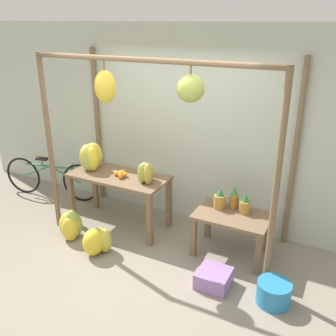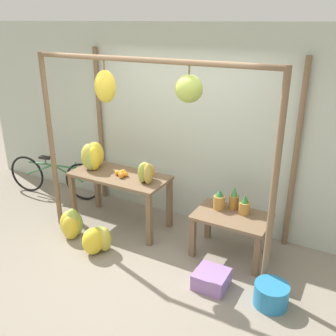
{
  "view_description": "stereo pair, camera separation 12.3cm",
  "coord_description": "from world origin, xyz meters",
  "px_view_note": "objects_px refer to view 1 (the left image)",
  "views": [
    {
      "loc": [
        2.12,
        -3.15,
        2.82
      ],
      "look_at": [
        0.07,
        0.83,
        1.04
      ],
      "focal_mm": 40.0,
      "sensor_mm": 36.0,
      "label": 1
    },
    {
      "loc": [
        2.23,
        -3.09,
        2.82
      ],
      "look_at": [
        0.07,
        0.83,
        1.04
      ],
      "focal_mm": 40.0,
      "sensor_mm": 36.0,
      "label": 2
    }
  ],
  "objects_px": {
    "pineapple_cluster": "(232,201)",
    "banana_pile_on_table": "(91,157)",
    "banana_pile_ground_right": "(98,241)",
    "parked_bicycle": "(51,178)",
    "papaya_pile": "(146,173)",
    "banana_pile_ground_left": "(71,226)",
    "blue_bucket": "(274,293)",
    "orange_pile": "(121,174)",
    "fruit_crate_white": "(214,278)"
  },
  "relations": [
    {
      "from": "orange_pile",
      "to": "banana_pile_ground_right",
      "type": "relative_size",
      "value": 0.48
    },
    {
      "from": "banana_pile_on_table",
      "to": "banana_pile_ground_left",
      "type": "relative_size",
      "value": 1.0
    },
    {
      "from": "banana_pile_ground_left",
      "to": "papaya_pile",
      "type": "xyz_separation_m",
      "value": [
        0.86,
        0.58,
        0.73
      ]
    },
    {
      "from": "pineapple_cluster",
      "to": "blue_bucket",
      "type": "relative_size",
      "value": 1.28
    },
    {
      "from": "banana_pile_on_table",
      "to": "fruit_crate_white",
      "type": "height_order",
      "value": "banana_pile_on_table"
    },
    {
      "from": "banana_pile_on_table",
      "to": "pineapple_cluster",
      "type": "relative_size",
      "value": 0.94
    },
    {
      "from": "orange_pile",
      "to": "banana_pile_on_table",
      "type": "bearing_deg",
      "value": 177.18
    },
    {
      "from": "parked_bicycle",
      "to": "orange_pile",
      "type": "bearing_deg",
      "value": -9.62
    },
    {
      "from": "banana_pile_ground_left",
      "to": "fruit_crate_white",
      "type": "bearing_deg",
      "value": -1.25
    },
    {
      "from": "fruit_crate_white",
      "to": "orange_pile",
      "type": "bearing_deg",
      "value": 158.97
    },
    {
      "from": "banana_pile_ground_left",
      "to": "blue_bucket",
      "type": "height_order",
      "value": "banana_pile_ground_left"
    },
    {
      "from": "banana_pile_ground_left",
      "to": "papaya_pile",
      "type": "height_order",
      "value": "papaya_pile"
    },
    {
      "from": "banana_pile_on_table",
      "to": "blue_bucket",
      "type": "xyz_separation_m",
      "value": [
        2.84,
        -0.63,
        -0.85
      ]
    },
    {
      "from": "banana_pile_ground_left",
      "to": "banana_pile_ground_right",
      "type": "distance_m",
      "value": 0.56
    },
    {
      "from": "banana_pile_on_table",
      "to": "pineapple_cluster",
      "type": "xyz_separation_m",
      "value": [
        2.08,
        0.15,
        -0.29
      ]
    },
    {
      "from": "banana_pile_ground_right",
      "to": "papaya_pile",
      "type": "height_order",
      "value": "papaya_pile"
    },
    {
      "from": "banana_pile_ground_left",
      "to": "papaya_pile",
      "type": "relative_size",
      "value": 1.39
    },
    {
      "from": "pineapple_cluster",
      "to": "banana_pile_ground_right",
      "type": "height_order",
      "value": "pineapple_cluster"
    },
    {
      "from": "pineapple_cluster",
      "to": "fruit_crate_white",
      "type": "xyz_separation_m",
      "value": [
        0.09,
        -0.8,
        -0.59
      ]
    },
    {
      "from": "orange_pile",
      "to": "pineapple_cluster",
      "type": "height_order",
      "value": "orange_pile"
    },
    {
      "from": "pineapple_cluster",
      "to": "banana_pile_on_table",
      "type": "bearing_deg",
      "value": -175.88
    },
    {
      "from": "orange_pile",
      "to": "banana_pile_ground_left",
      "type": "bearing_deg",
      "value": -128.61
    },
    {
      "from": "fruit_crate_white",
      "to": "blue_bucket",
      "type": "relative_size",
      "value": 1.0
    },
    {
      "from": "fruit_crate_white",
      "to": "parked_bicycle",
      "type": "distance_m",
      "value": 3.39
    },
    {
      "from": "banana_pile_on_table",
      "to": "parked_bicycle",
      "type": "relative_size",
      "value": 0.25
    },
    {
      "from": "papaya_pile",
      "to": "banana_pile_on_table",
      "type": "bearing_deg",
      "value": 178.49
    },
    {
      "from": "banana_pile_on_table",
      "to": "banana_pile_ground_left",
      "type": "distance_m",
      "value": 1.0
    },
    {
      "from": "pineapple_cluster",
      "to": "parked_bicycle",
      "type": "distance_m",
      "value": 3.18
    },
    {
      "from": "orange_pile",
      "to": "fruit_crate_white",
      "type": "distance_m",
      "value": 1.9
    },
    {
      "from": "pineapple_cluster",
      "to": "banana_pile_ground_left",
      "type": "distance_m",
      "value": 2.2
    },
    {
      "from": "pineapple_cluster",
      "to": "fruit_crate_white",
      "type": "distance_m",
      "value": 1.01
    },
    {
      "from": "banana_pile_ground_right",
      "to": "papaya_pile",
      "type": "distance_m",
      "value": 1.08
    },
    {
      "from": "blue_bucket",
      "to": "orange_pile",
      "type": "bearing_deg",
      "value": 165.37
    },
    {
      "from": "banana_pile_ground_left",
      "to": "papaya_pile",
      "type": "bearing_deg",
      "value": 34.22
    },
    {
      "from": "banana_pile_on_table",
      "to": "banana_pile_ground_right",
      "type": "xyz_separation_m",
      "value": [
        0.62,
        -0.73,
        -0.8
      ]
    },
    {
      "from": "banana_pile_ground_left",
      "to": "blue_bucket",
      "type": "xyz_separation_m",
      "value": [
        2.77,
        -0.02,
        -0.06
      ]
    },
    {
      "from": "orange_pile",
      "to": "blue_bucket",
      "type": "distance_m",
      "value": 2.48
    },
    {
      "from": "pineapple_cluster",
      "to": "fruit_crate_white",
      "type": "bearing_deg",
      "value": -83.36
    },
    {
      "from": "banana_pile_ground_left",
      "to": "banana_pile_ground_right",
      "type": "relative_size",
      "value": 1.02
    },
    {
      "from": "banana_pile_on_table",
      "to": "fruit_crate_white",
      "type": "relative_size",
      "value": 1.2
    },
    {
      "from": "banana_pile_ground_right",
      "to": "parked_bicycle",
      "type": "xyz_separation_m",
      "value": [
        -1.7,
        0.98,
        0.17
      ]
    },
    {
      "from": "banana_pile_ground_right",
      "to": "blue_bucket",
      "type": "height_order",
      "value": "banana_pile_ground_right"
    },
    {
      "from": "banana_pile_on_table",
      "to": "fruit_crate_white",
      "type": "bearing_deg",
      "value": -16.79
    },
    {
      "from": "blue_bucket",
      "to": "papaya_pile",
      "type": "bearing_deg",
      "value": 162.46
    },
    {
      "from": "parked_bicycle",
      "to": "papaya_pile",
      "type": "relative_size",
      "value": 5.47
    },
    {
      "from": "banana_pile_on_table",
      "to": "orange_pile",
      "type": "distance_m",
      "value": 0.56
    },
    {
      "from": "orange_pile",
      "to": "papaya_pile",
      "type": "bearing_deg",
      "value": 0.27
    },
    {
      "from": "banana_pile_ground_right",
      "to": "parked_bicycle",
      "type": "distance_m",
      "value": 1.97
    },
    {
      "from": "blue_bucket",
      "to": "parked_bicycle",
      "type": "xyz_separation_m",
      "value": [
        -3.92,
        0.88,
        0.22
      ]
    },
    {
      "from": "banana_pile_ground_left",
      "to": "blue_bucket",
      "type": "bearing_deg",
      "value": -0.36
    }
  ]
}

